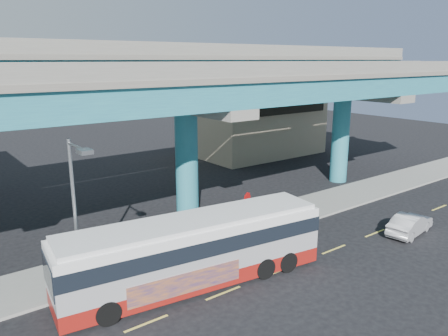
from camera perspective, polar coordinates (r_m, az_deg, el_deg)
ground at (r=23.76m, az=7.36°, el=-12.69°), size 120.00×120.00×0.00m
sidewalk at (r=27.53m, az=-0.76°, el=-8.54°), size 70.00×4.00×0.15m
lane_markings at (r=23.57m, az=7.88°, el=-12.92°), size 58.00×0.12×0.01m
viaduct at (r=28.45m, az=-5.23°, el=10.94°), size 52.00×12.40×11.70m
building_beige at (r=50.85m, az=3.83°, el=5.91°), size 14.00×10.23×7.00m
transit_bus at (r=21.23m, az=-3.88°, el=-10.46°), size 13.37×4.44×3.37m
sedan at (r=29.77m, az=23.11°, el=-6.74°), size 2.53×4.40×1.32m
street_lamp at (r=20.19m, az=-18.62°, el=-3.46°), size 0.50×2.36×7.13m
stop_sign at (r=26.54m, az=3.03°, el=-4.71°), size 0.77×0.32×2.72m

